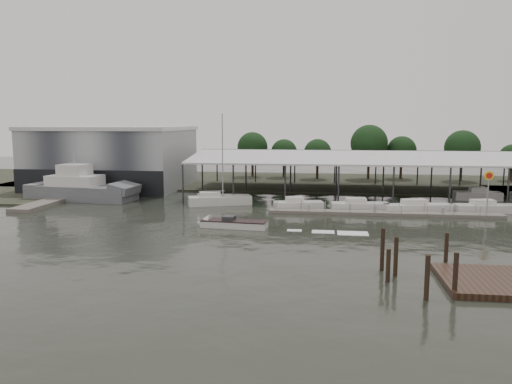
# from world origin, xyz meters

# --- Properties ---
(ground) EXTENTS (200.00, 200.00, 0.00)m
(ground) POSITION_xyz_m (0.00, 0.00, 0.00)
(ground) COLOR #252922
(ground) RESTS_ON ground
(land_strip_far) EXTENTS (140.00, 30.00, 0.30)m
(land_strip_far) POSITION_xyz_m (0.00, 42.00, 0.10)
(land_strip_far) COLOR #3C4030
(land_strip_far) RESTS_ON ground
(land_strip_west) EXTENTS (20.00, 40.00, 0.30)m
(land_strip_west) POSITION_xyz_m (-40.00, 30.00, 0.10)
(land_strip_west) COLOR #3C4030
(land_strip_west) RESTS_ON ground
(storage_warehouse) EXTENTS (24.50, 20.50, 10.50)m
(storage_warehouse) POSITION_xyz_m (-28.00, 29.94, 5.29)
(storage_warehouse) COLOR #A1A7AB
(storage_warehouse) RESTS_ON ground
(covered_boat_shed) EXTENTS (58.24, 24.00, 6.96)m
(covered_boat_shed) POSITION_xyz_m (17.00, 28.00, 6.13)
(covered_boat_shed) COLOR white
(covered_boat_shed) RESTS_ON ground
(trawler_dock) EXTENTS (3.00, 18.00, 0.50)m
(trawler_dock) POSITION_xyz_m (-30.00, 14.00, 0.25)
(trawler_dock) COLOR slate
(trawler_dock) RESTS_ON ground
(floating_dock) EXTENTS (28.00, 2.00, 1.40)m
(floating_dock) POSITION_xyz_m (15.00, 10.00, 0.20)
(floating_dock) COLOR slate
(floating_dock) RESTS_ON ground
(shell_fuel_sign) EXTENTS (1.10, 0.18, 5.55)m
(shell_fuel_sign) POSITION_xyz_m (27.00, 9.99, 3.93)
(shell_fuel_sign) COLOR #94979A
(shell_fuel_sign) RESTS_ON ground
(grey_trawler) EXTENTS (16.72, 6.78, 8.84)m
(grey_trawler) POSITION_xyz_m (-27.13, 16.42, 1.58)
(grey_trawler) COLOR slate
(grey_trawler) RESTS_ON ground
(white_sailboat) EXTENTS (8.91, 5.32, 12.60)m
(white_sailboat) POSITION_xyz_m (-6.47, 14.74, 0.65)
(white_sailboat) COLOR silver
(white_sailboat) RESTS_ON ground
(speedboat_underway) EXTENTS (18.80, 3.94, 2.00)m
(speedboat_underway) POSITION_xyz_m (-2.39, 0.41, 0.39)
(speedboat_underway) COLOR silver
(speedboat_underway) RESTS_ON ground
(moored_cruiser_0) EXTENTS (6.63, 3.61, 1.70)m
(moored_cruiser_0) POSITION_xyz_m (4.48, 12.40, 0.61)
(moored_cruiser_0) COLOR silver
(moored_cruiser_0) RESTS_ON ground
(moored_cruiser_1) EXTENTS (7.43, 2.91, 1.70)m
(moored_cruiser_1) POSITION_xyz_m (12.29, 12.53, 0.61)
(moored_cruiser_1) COLOR silver
(moored_cruiser_1) RESTS_ON ground
(moored_cruiser_2) EXTENTS (8.69, 4.11, 1.70)m
(moored_cruiser_2) POSITION_xyz_m (19.47, 12.40, 0.61)
(moored_cruiser_2) COLOR silver
(moored_cruiser_2) RESTS_ON ground
(moored_cruiser_3) EXTENTS (8.08, 3.34, 1.70)m
(moored_cruiser_3) POSITION_xyz_m (27.93, 13.28, 0.61)
(moored_cruiser_3) COLOR silver
(moored_cruiser_3) RESTS_ON ground
(mooring_pilings) EXTENTS (5.74, 9.64, 3.87)m
(mooring_pilings) POSITION_xyz_m (14.23, -15.65, 1.12)
(mooring_pilings) COLOR #2F2217
(mooring_pilings) RESTS_ON ground
(horizon_tree_line) EXTENTS (67.98, 8.37, 10.76)m
(horizon_tree_line) POSITION_xyz_m (22.55, 47.73, 6.01)
(horizon_tree_line) COLOR black
(horizon_tree_line) RESTS_ON ground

